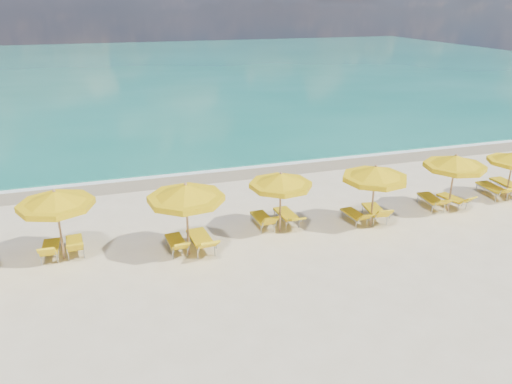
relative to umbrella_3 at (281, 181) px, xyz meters
name	(u,v)px	position (x,y,z in m)	size (l,w,h in m)	color
ground_plane	(269,237)	(-0.56, -0.34, -1.99)	(120.00, 120.00, 0.00)	beige
ocean	(140,70)	(-0.56, 47.66, -1.99)	(120.00, 80.00, 0.30)	#14705E
wet_sand_band	(220,173)	(-0.56, 7.06, -1.99)	(120.00, 2.60, 0.01)	tan
foam_line	(216,169)	(-0.56, 7.86, -1.99)	(120.00, 1.20, 0.03)	white
whitecap_near	(91,136)	(-6.56, 16.66, -1.99)	(14.00, 0.36, 0.05)	white
whitecap_far	(265,102)	(7.44, 23.66, -1.99)	(18.00, 0.30, 0.05)	white
umbrella_1	(55,200)	(-7.57, 0.22, 0.12)	(2.55, 2.55, 2.47)	tan
umbrella_2	(186,194)	(-3.55, -0.75, 0.22)	(3.11, 3.11, 2.58)	tan
umbrella_3	(281,181)	(0.00, 0.00, 0.00)	(2.78, 2.78, 2.33)	tan
umbrella_4	(375,174)	(3.44, -0.64, 0.11)	(2.86, 2.86, 2.46)	tan
umbrella_5	(455,163)	(7.16, -0.35, 0.10)	(2.82, 2.82, 2.44)	tan
lounger_1_left	(51,252)	(-7.98, 0.45, -1.78)	(0.61, 1.61, 0.79)	#A5A8AD
lounger_1_right	(75,247)	(-7.21, 0.53, -1.78)	(0.67, 1.65, 0.78)	#A5A8AD
lounger_2_left	(177,246)	(-3.91, -0.40, -1.78)	(0.66, 1.69, 0.76)	#A5A8AD
lounger_2_right	(201,243)	(-3.09, -0.56, -1.74)	(0.81, 2.04, 0.87)	#A5A8AD
lounger_3_left	(263,222)	(-0.49, 0.53, -1.77)	(0.63, 1.70, 0.82)	#A5A8AD
lounger_3_right	(287,218)	(0.50, 0.56, -1.77)	(0.67, 1.86, 0.69)	#A5A8AD
lounger_4_left	(354,218)	(3.02, -0.15, -1.79)	(0.66, 1.63, 0.73)	#A5A8AD
lounger_4_right	(375,214)	(3.91, -0.15, -1.76)	(0.88, 1.87, 0.85)	#A5A8AD
lounger_5_left	(431,203)	(6.75, 0.20, -1.77)	(0.80, 1.86, 0.78)	#A5A8AD
lounger_5_right	(453,202)	(7.69, 0.05, -1.79)	(0.83, 1.67, 0.74)	#A5A8AD
lounger_6_left	(492,191)	(10.06, 0.45, -1.75)	(0.75, 1.98, 0.82)	#A5A8AD
lounger_6_right	(507,187)	(11.03, 0.65, -1.74)	(0.72, 2.05, 0.80)	#A5A8AD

